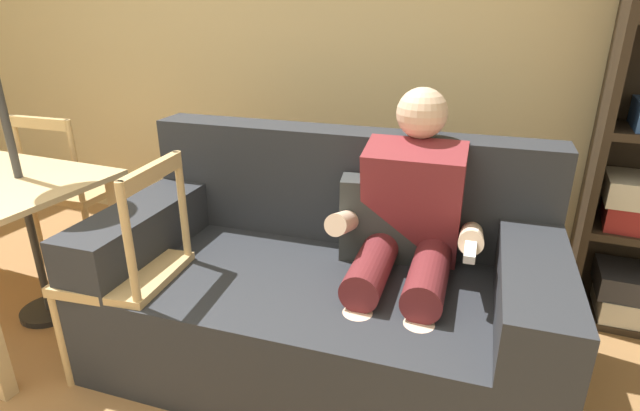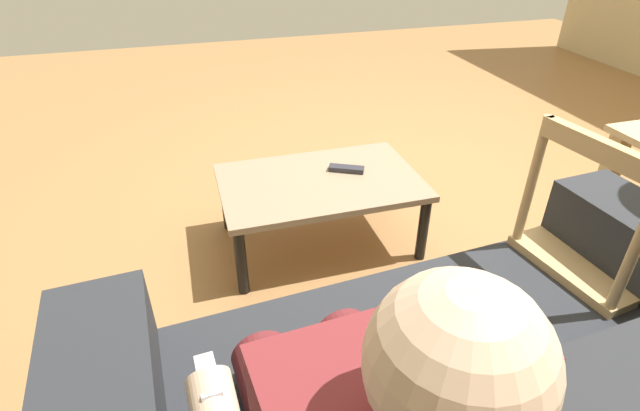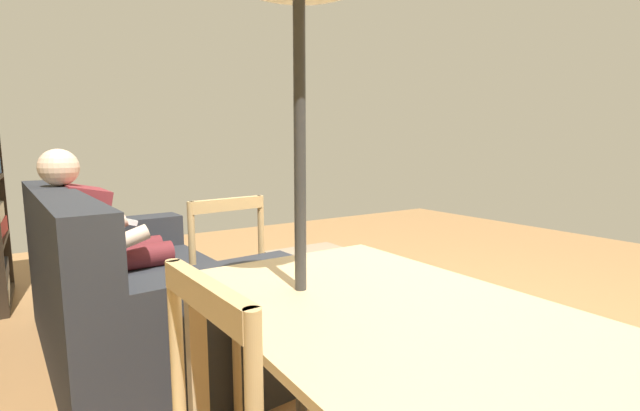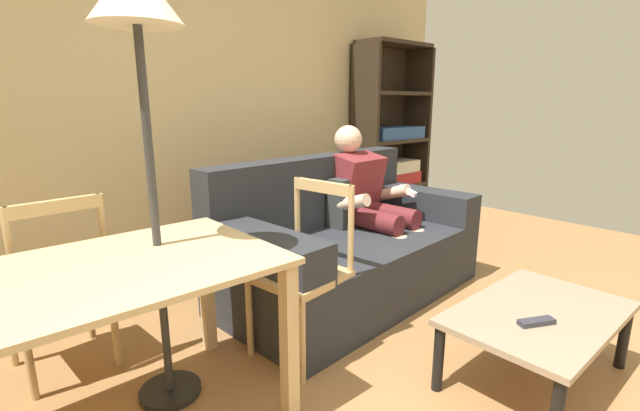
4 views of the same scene
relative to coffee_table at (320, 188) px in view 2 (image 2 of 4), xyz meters
The scene contains 4 objects.
ground_plane 0.94m from the coffee_table, 161.26° to the right, with size 8.12×8.12×0.00m, color #9E7042.
coffee_table is the anchor object (origin of this frame).
tv_remote 0.17m from the coffee_table, 162.66° to the right, with size 0.05×0.17×0.02m, color #2D2D38.
dining_chair_facing_couch 1.18m from the coffee_table, 125.95° to the left, with size 0.47×0.47×0.92m.
Camera 2 is at (1.40, 2.20, 1.48)m, focal length 27.18 mm.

